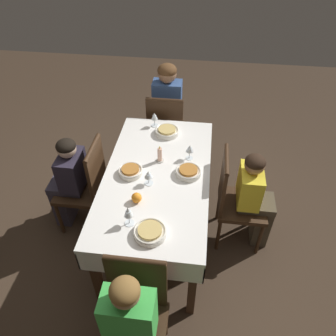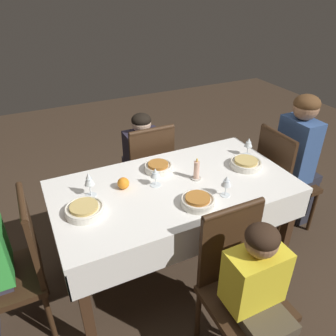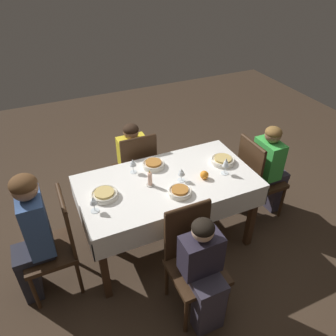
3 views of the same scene
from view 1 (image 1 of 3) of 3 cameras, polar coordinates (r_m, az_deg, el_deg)
name	(u,v)px [view 1 (image 1 of 3)]	position (r m, az deg, el deg)	size (l,w,h in m)	color
ground_plane	(159,233)	(3.21, -1.61, -11.18)	(8.00, 8.00, 0.00)	#3D2D21
dining_table	(157,182)	(2.70, -1.88, -2.50)	(1.57, 0.85, 0.77)	white
chair_west	(166,129)	(3.59, -0.35, 6.86)	(0.41, 0.41, 0.94)	#382314
chair_east	(135,313)	(2.26, -5.73, -23.84)	(0.41, 0.41, 0.94)	#382314
chair_south	(87,184)	(3.02, -13.94, -2.68)	(0.41, 0.41, 0.94)	#382314
chair_north	(234,197)	(2.87, 11.45, -5.05)	(0.41, 0.41, 0.94)	#382314
person_adult_denim	(168,108)	(3.62, -0.04, 10.45)	(0.34, 0.30, 1.20)	#282833
person_child_green	(129,336)	(2.14, -6.85, -27.05)	(0.33, 0.30, 1.05)	#383342
person_child_dark	(68,180)	(3.06, -17.05, -1.93)	(0.30, 0.33, 0.98)	#383342
person_child_yellow	(255,197)	(2.87, 14.92, -4.88)	(0.30, 0.33, 0.98)	#4C4233
bowl_west	(167,131)	(3.05, -0.19, 6.43)	(0.22, 0.22, 0.06)	silver
wine_glass_west	(154,117)	(3.12, -2.38, 8.91)	(0.07, 0.07, 0.14)	white
bowl_east	(150,232)	(2.22, -3.17, -11.04)	(0.22, 0.22, 0.06)	silver
wine_glass_east	(128,212)	(2.22, -6.94, -7.66)	(0.07, 0.07, 0.17)	white
bowl_south	(130,171)	(2.64, -6.56, -0.52)	(0.20, 0.20, 0.06)	silver
wine_glass_south	(148,175)	(2.50, -3.43, -1.22)	(0.07, 0.07, 0.13)	white
bowl_north	(188,172)	(2.62, 3.55, -0.64)	(0.20, 0.20, 0.06)	silver
wine_glass_north	(190,149)	(2.73, 3.81, 3.35)	(0.06, 0.06, 0.14)	white
candle_centerpiece	(159,156)	(2.72, -1.50, 2.17)	(0.07, 0.07, 0.16)	beige
orange_fruit	(137,198)	(2.41, -5.49, -5.17)	(0.08, 0.08, 0.08)	orange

